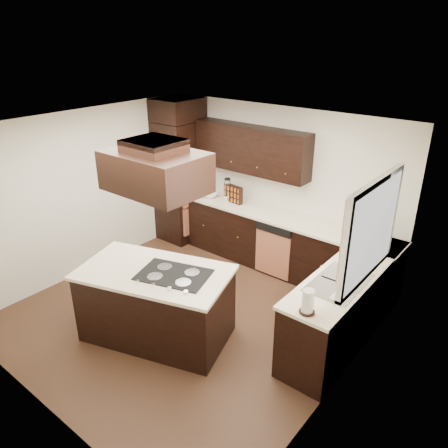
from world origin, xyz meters
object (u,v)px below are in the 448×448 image
at_px(oven_column, 181,181).
at_px(spice_rack, 234,194).
at_px(island, 157,305).
at_px(range_hood, 156,171).

distance_m(oven_column, spice_rack, 1.13).
bearing_deg(island, range_hood, -6.70).
height_order(oven_column, island, oven_column).
relative_size(island, spice_rack, 5.03).
height_order(oven_column, spice_rack, oven_column).
distance_m(range_hood, spice_rack, 2.68).
relative_size(island, range_hood, 1.64).
distance_m(island, spice_rack, 2.52).
bearing_deg(oven_column, spice_rack, 3.95).
relative_size(oven_column, spice_rack, 6.19).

